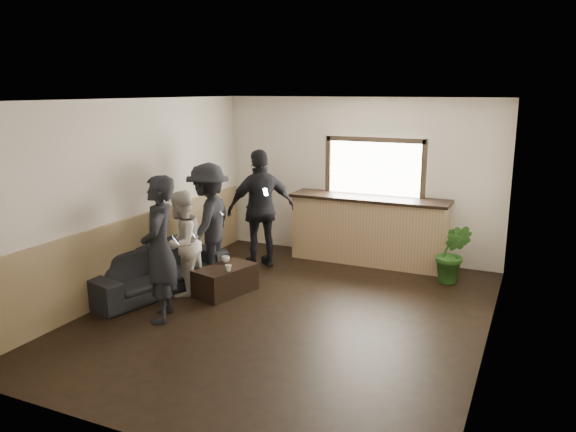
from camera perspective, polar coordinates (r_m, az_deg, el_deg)
The scene contains 12 objects.
ground at distance 7.59m, azimuth -0.07°, elevation -9.91°, with size 5.00×6.00×0.01m, color black.
room_shell at distance 7.48m, azimuth -5.21°, elevation 1.48°, with size 5.01×6.01×2.80m.
bar_counter at distance 9.71m, azimuth 8.20°, elevation -0.99°, with size 2.70×0.68×2.13m.
sofa at distance 8.55m, azimuth -13.33°, elevation -5.32°, with size 2.21×0.86×0.65m, color black.
coffee_table at distance 8.30m, azimuth -6.37°, elevation -6.48°, with size 0.50×0.90×0.40m, color black.
cup_a at distance 8.44m, azimuth -6.36°, elevation -4.39°, with size 0.12×0.12×0.09m, color silver.
cup_b at distance 8.05m, azimuth -6.07°, elevation -5.28°, with size 0.09×0.09×0.09m, color silver.
potted_plant at distance 8.95m, azimuth 16.39°, elevation -3.67°, with size 0.52×0.42×0.95m, color #2D6623.
person_a at distance 7.33m, azimuth -12.93°, elevation -3.28°, with size 0.71×0.82×1.88m.
person_b at distance 8.20m, azimuth -10.80°, elevation -2.75°, with size 0.66×0.80×1.53m.
person_c at distance 8.75m, azimuth -8.06°, elevation -0.63°, with size 0.88×1.29×1.84m.
person_d at distance 9.31m, azimuth -2.73°, elevation 0.73°, with size 1.14×1.17×1.97m.
Camera 1 is at (2.92, -6.37, 2.93)m, focal length 35.00 mm.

